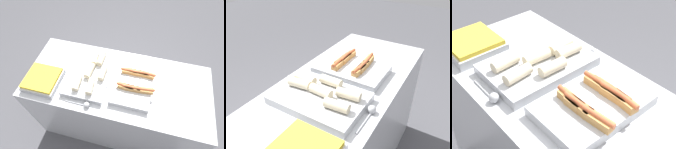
{
  "view_description": "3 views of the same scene",
  "coord_description": "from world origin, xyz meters",
  "views": [
    {
      "loc": [
        0.16,
        -0.81,
        2.15
      ],
      "look_at": [
        -0.04,
        0.0,
        0.98
      ],
      "focal_mm": 28.0,
      "sensor_mm": 36.0,
      "label": 1
    },
    {
      "loc": [
        -1.02,
        -0.59,
        1.68
      ],
      "look_at": [
        -0.04,
        0.0,
        0.98
      ],
      "focal_mm": 35.0,
      "sensor_mm": 36.0,
      "label": 2
    },
    {
      "loc": [
        0.78,
        -0.71,
        1.82
      ],
      "look_at": [
        -0.04,
        0.0,
        0.98
      ],
      "focal_mm": 50.0,
      "sensor_mm": 36.0,
      "label": 3
    }
  ],
  "objects": [
    {
      "name": "ground_plane",
      "position": [
        0.0,
        0.0,
        0.0
      ],
      "size": [
        12.0,
        12.0,
        0.0
      ],
      "primitive_type": "plane",
      "color": "#4C4C51"
    },
    {
      "name": "counter",
      "position": [
        0.0,
        0.0,
        0.45
      ],
      "size": [
        1.58,
        0.7,
        0.9
      ],
      "color": "#B7BABF",
      "rests_on": "ground_plane"
    },
    {
      "name": "tray_hotdogs",
      "position": [
        0.14,
        0.0,
        0.93
      ],
      "size": [
        0.34,
        0.47,
        0.1
      ],
      "color": "#B7BABF",
      "rests_on": "counter"
    },
    {
      "name": "tray_wraps",
      "position": [
        -0.23,
        -0.0,
        0.93
      ],
      "size": [
        0.35,
        0.51,
        0.1
      ],
      "color": "#B7BABF",
      "rests_on": "counter"
    },
    {
      "name": "tray_side_front",
      "position": [
        -0.6,
        -0.16,
        0.93
      ],
      "size": [
        0.29,
        0.28,
        0.07
      ],
      "color": "#B7BABF",
      "rests_on": "counter"
    },
    {
      "name": "serving_spoon_near",
      "position": [
        -0.19,
        -0.29,
        0.92
      ],
      "size": [
        0.2,
        0.05,
        0.05
      ],
      "color": "#B2B5BA",
      "rests_on": "counter"
    },
    {
      "name": "serving_spoon_far",
      "position": [
        -0.18,
        0.29,
        0.92
      ],
      "size": [
        0.21,
        0.05,
        0.05
      ],
      "color": "#B2B5BA",
      "rests_on": "counter"
    }
  ]
}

